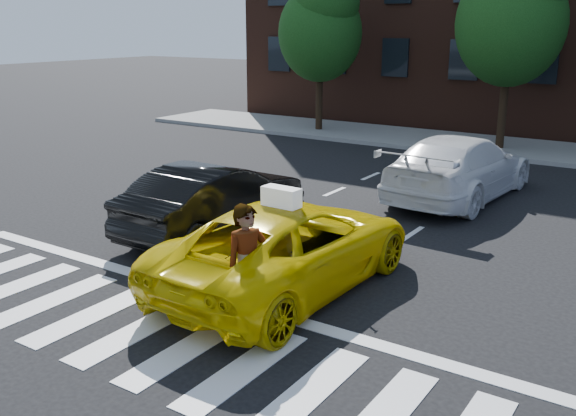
{
  "coord_description": "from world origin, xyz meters",
  "views": [
    {
      "loc": [
        6.66,
        -5.98,
        4.43
      ],
      "look_at": [
        0.32,
        3.6,
        1.1
      ],
      "focal_mm": 40.0,
      "sensor_mm": 36.0,
      "label": 1
    }
  ],
  "objects": [
    {
      "name": "stop_line",
      "position": [
        0.0,
        1.6,
        0.01
      ],
      "size": [
        12.0,
        0.3,
        0.01
      ],
      "primitive_type": "cube",
      "color": "silver",
      "rests_on": "ground"
    },
    {
      "name": "woman",
      "position": [
        1.33,
        1.01,
        0.97
      ],
      "size": [
        0.71,
        0.83,
        1.94
      ],
      "primitive_type": "imported",
      "rotation": [
        0.0,
        0.0,
        1.16
      ],
      "color": "#999999",
      "rests_on": "ground"
    },
    {
      "name": "tree_left",
      "position": [
        -6.97,
        17.0,
        4.44
      ],
      "size": [
        3.39,
        3.38,
        6.5
      ],
      "color": "black",
      "rests_on": "ground"
    },
    {
      "name": "black_sedan",
      "position": [
        -2.06,
        4.29,
        0.77
      ],
      "size": [
        1.69,
        4.69,
        1.54
      ],
      "primitive_type": "imported",
      "rotation": [
        0.0,
        0.0,
        3.13
      ],
      "color": "black",
      "rests_on": "ground"
    },
    {
      "name": "crosswalk",
      "position": [
        0.0,
        0.0,
        0.01
      ],
      "size": [
        13.0,
        2.4,
        0.01
      ],
      "primitive_type": "cube",
      "color": "silver",
      "rests_on": "ground"
    },
    {
      "name": "tree_mid",
      "position": [
        0.53,
        17.0,
        4.85
      ],
      "size": [
        3.69,
        3.69,
        7.1
      ],
      "color": "black",
      "rests_on": "ground"
    },
    {
      "name": "white_suv",
      "position": [
        1.4,
        10.04,
        0.83
      ],
      "size": [
        2.63,
        5.83,
        1.66
      ],
      "primitive_type": "imported",
      "rotation": [
        0.0,
        0.0,
        3.09
      ],
      "color": "silver",
      "rests_on": "ground"
    },
    {
      "name": "taxi_sign",
      "position": [
        0.94,
        2.46,
        1.67
      ],
      "size": [
        0.66,
        0.3,
        0.32
      ],
      "primitive_type": "cube",
      "rotation": [
        0.0,
        0.0,
        3.11
      ],
      "color": "white",
      "rests_on": "taxi"
    },
    {
      "name": "taxi",
      "position": [
        0.94,
        2.66,
        0.75
      ],
      "size": [
        2.66,
        5.49,
        1.51
      ],
      "primitive_type": "imported",
      "rotation": [
        0.0,
        0.0,
        3.11
      ],
      "color": "#D8BB04",
      "rests_on": "ground"
    },
    {
      "name": "ground",
      "position": [
        0.0,
        0.0,
        0.0
      ],
      "size": [
        120.0,
        120.0,
        0.0
      ],
      "primitive_type": "plane",
      "color": "black",
      "rests_on": "ground"
    },
    {
      "name": "dog",
      "position": [
        -0.11,
        1.04,
        0.2
      ],
      "size": [
        0.59,
        0.28,
        0.34
      ],
      "rotation": [
        0.0,
        0.0,
        -0.14
      ],
      "color": "#875D45",
      "rests_on": "ground"
    },
    {
      "name": "sidewalk_far",
      "position": [
        0.0,
        17.5,
        0.07
      ],
      "size": [
        30.0,
        4.0,
        0.15
      ],
      "primitive_type": "cube",
      "color": "slate",
      "rests_on": "ground"
    }
  ]
}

